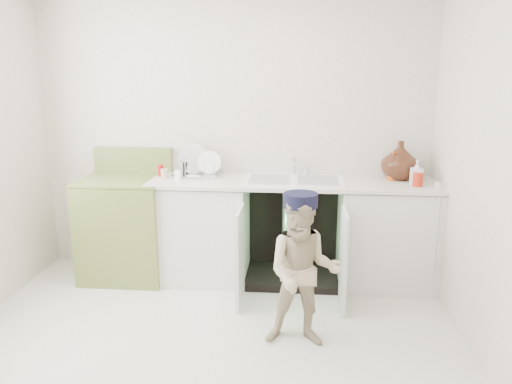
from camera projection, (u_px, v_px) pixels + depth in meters
The scene contains 5 objects.
ground at pixel (206, 349), 3.33m from camera, with size 3.50×3.50×0.00m, color #BAB4A4.
room_shell at pixel (201, 166), 3.03m from camera, with size 6.00×5.50×1.26m.
counter_run at pixel (296, 228), 4.33m from camera, with size 2.44×1.02×1.23m.
avocado_stove at pixel (127, 226), 4.44m from camera, with size 0.72×0.65×1.12m.
repair_worker at pixel (303, 271), 3.28m from camera, with size 0.51×0.92×1.05m.
Camera 1 is at (0.60, -2.93, 1.82)m, focal length 35.00 mm.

